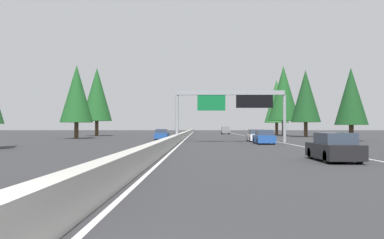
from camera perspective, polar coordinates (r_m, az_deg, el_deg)
ground_plane at (r=64.25m, az=-1.03°, el=-2.62°), size 320.00×320.00×0.00m
median_barrier at (r=84.24m, az=-0.77°, el=-1.94°), size 180.00×0.56×0.90m
shoulder_stripe_right at (r=74.80m, az=8.10°, el=-2.38°), size 160.00×0.16×0.01m
shoulder_stripe_median at (r=74.24m, az=-0.57°, el=-2.40°), size 160.00×0.16×0.01m
sign_gantry_overhead at (r=47.38m, az=5.59°, el=2.55°), size 0.50×12.68×5.95m
sedan_mid_center at (r=22.49m, az=19.07°, el=-3.75°), size 4.40×1.80×1.47m
sedan_distant_a at (r=43.33m, az=9.92°, el=-2.46°), size 4.40×1.80×1.47m
sedan_far_right at (r=50.15m, az=8.84°, el=-2.27°), size 4.40×1.80×1.47m
pickup_near_right at (r=103.76m, az=4.66°, el=-1.51°), size 5.60×2.00×1.86m
oncoming_near at (r=57.43m, az=-4.19°, el=-2.12°), size 4.40×1.80×1.47m
conifer_right_near at (r=55.24m, az=21.18°, el=3.00°), size 4.06×4.06×9.22m
conifer_right_mid at (r=76.18m, az=15.47°, el=3.13°), size 5.25×5.25×11.94m
conifer_right_far at (r=82.49m, az=12.57°, el=3.56°), size 6.03×6.03×13.72m
conifer_right_distant at (r=94.93m, az=11.64°, el=2.49°), size 5.48×5.48×12.47m
conifer_left_near at (r=65.04m, az=-15.71°, el=3.46°), size 4.94×4.94×11.22m
conifer_left_mid at (r=83.76m, az=-13.05°, el=3.41°), size 5.95×5.95×13.53m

